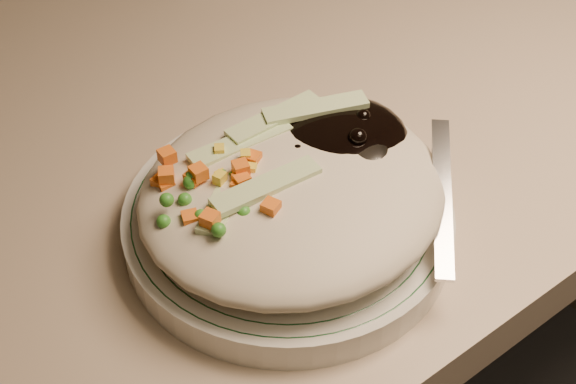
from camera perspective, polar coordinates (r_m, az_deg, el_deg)
desk at (r=0.81m, az=-6.70°, el=-2.14°), size 1.40×0.70×0.74m
plate at (r=0.51m, az=0.00°, el=-2.11°), size 0.21×0.21×0.02m
plate_rim at (r=0.50m, az=0.00°, el=-1.32°), size 0.20×0.20×0.00m
meal at (r=0.49m, az=0.45°, el=0.64°), size 0.21×0.19×0.05m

